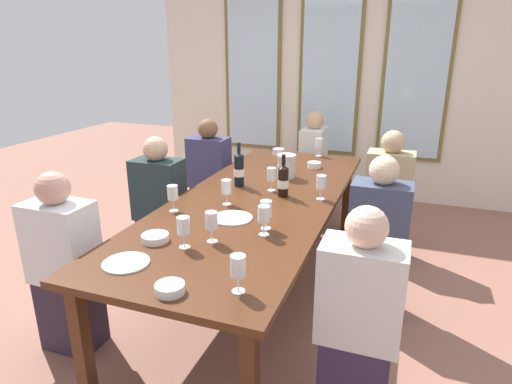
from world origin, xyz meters
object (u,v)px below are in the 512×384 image
Objects in this scene: wine_glass_2 at (173,194)px; wine_glass_7 at (212,222)px; wine_glass_6 at (264,216)px; seated_person_6 at (313,165)px; metal_pitcher at (286,166)px; seated_person_5 at (387,198)px; tasting_bowl_2 at (155,238)px; wine_glass_3 at (226,187)px; wine_glass_0 at (321,183)px; tasting_bowl_0 at (278,151)px; seated_person_1 at (358,323)px; wine_glass_4 at (319,144)px; white_plate_0 at (232,218)px; wine_glass_9 at (183,226)px; wine_glass_1 at (238,268)px; seated_person_0 at (65,268)px; wine_bottle_1 at (283,181)px; seated_person_3 at (377,241)px; white_plate_1 at (126,263)px; wine_glass_8 at (272,175)px; seated_person_2 at (160,209)px; dining_table at (257,205)px; wine_bottle_0 at (239,169)px; tasting_bowl_1 at (170,288)px; tasting_bowl_3 at (314,165)px; wine_glass_5 at (266,210)px.

wine_glass_2 and wine_glass_7 have the same top height.
seated_person_6 is at bearing 96.07° from wine_glass_6.
metal_pitcher is 0.93m from seated_person_5.
wine_glass_3 reaches higher than tasting_bowl_2.
wine_glass_2 is at bearing 167.19° from wine_glass_6.
tasting_bowl_0 is at bearing 119.71° from wine_glass_0.
wine_glass_4 is at bearing 106.88° from seated_person_1.
wine_glass_9 is (-0.08, -0.46, 0.12)m from white_plate_0.
metal_pitcher is 1.72m from seated_person_1.
wine_glass_6 is (-0.09, 0.61, 0.00)m from wine_glass_1.
tasting_bowl_2 is at bearing 10.86° from seated_person_0.
wine_bottle_1 is 0.76m from seated_person_3.
seated_person_1 reaches higher than wine_glass_3.
wine_bottle_1 is (0.43, 1.24, 0.11)m from white_plate_1.
wine_glass_3 and wine_glass_9 have the same top height.
seated_person_6 reaches higher than wine_glass_4.
seated_person_2 reaches higher than wine_glass_8.
tasting_bowl_0 is at bearing -172.00° from wine_glass_4.
wine_glass_7 is at bearing -37.62° from wine_glass_2.
wine_glass_1 is 1.08m from wine_glass_2.
wine_glass_4 is 2.42m from seated_person_1.
white_plate_1 is 2.95m from seated_person_6.
tasting_bowl_2 is 2.27m from wine_glass_4.
wine_glass_4 is 2.56m from seated_person_0.
seated_person_6 reaches higher than dining_table.
dining_table is at bearing -178.67° from seated_person_3.
tasting_bowl_0 is 1.70m from seated_person_3.
wine_bottle_0 is at bearing 132.81° from seated_person_1.
wine_glass_4 is at bearing 148.48° from seated_person_5.
metal_pitcher reaches higher than wine_glass_4.
seated_person_2 is at bearing 90.00° from seated_person_0.
wine_glass_6 is 0.16× the size of seated_person_0.
seated_person_5 is (0.50, 2.13, -0.33)m from wine_glass_1.
wine_glass_0 is at bearing 54.54° from tasting_bowl_2.
wine_glass_7 is at bearing -91.74° from wine_glass_8.
seated_person_1 is at bearing -21.75° from wine_glass_2.
tasting_bowl_1 is 1.49m from wine_glass_8.
wine_glass_0 is 1.31m from seated_person_2.
wine_glass_1 reaches higher than tasting_bowl_3.
wine_glass_4 is 1.00× the size of wine_glass_8.
wine_bottle_1 is 1.74× the size of wine_glass_9.
seated_person_2 reaches higher than tasting_bowl_0.
tasting_bowl_0 is 0.65× the size of wine_glass_0.
seated_person_2 is (-1.04, -0.87, -0.24)m from tasting_bowl_3.
wine_glass_7 is at bearing 127.78° from wine_glass_1.
white_plate_0 and white_plate_1 have the same top height.
wine_glass_2 is at bearing -114.64° from tasting_bowl_3.
dining_table is 16.42× the size of wine_glass_7.
wine_glass_9 is at bearing 110.91° from tasting_bowl_1.
tasting_bowl_2 is 0.64m from wine_glass_5.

